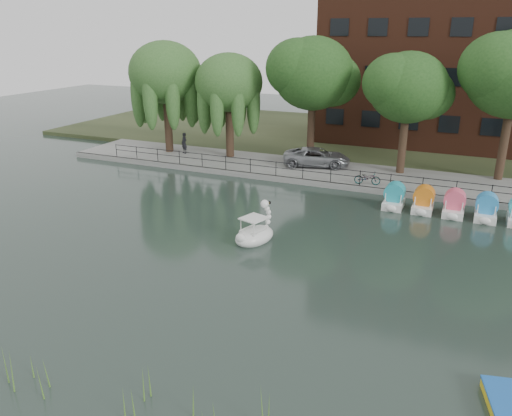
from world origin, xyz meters
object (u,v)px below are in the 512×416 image
Objects in this scene: yellow_rowboat at (506,403)px; swan_boat at (255,233)px; minivan at (317,156)px; bicycle at (367,177)px; pedestrian at (184,142)px.

swan_boat is at bearing 131.73° from yellow_rowboat.
bicycle is (4.52, -3.21, -0.30)m from minivan.
swan_boat is at bearing 153.60° from bicycle.
bicycle is 20.56m from yellow_rowboat.
minivan is at bearing 106.60° from yellow_rowboat.
yellow_rowboat is (12.45, -22.17, -1.01)m from minivan.
swan_boat reaches higher than yellow_rowboat.
bicycle is 0.81× the size of yellow_rowboat.
minivan is 14.12m from swan_boat.
bicycle is at bearing 90.39° from swan_boat.
pedestrian is 32.24m from yellow_rowboat.
pedestrian reaches higher than bicycle.
yellow_rowboat is at bearing -17.61° from swan_boat.
yellow_rowboat is (7.93, -18.96, -0.71)m from bicycle.
yellow_rowboat is at bearing -166.14° from bicycle.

